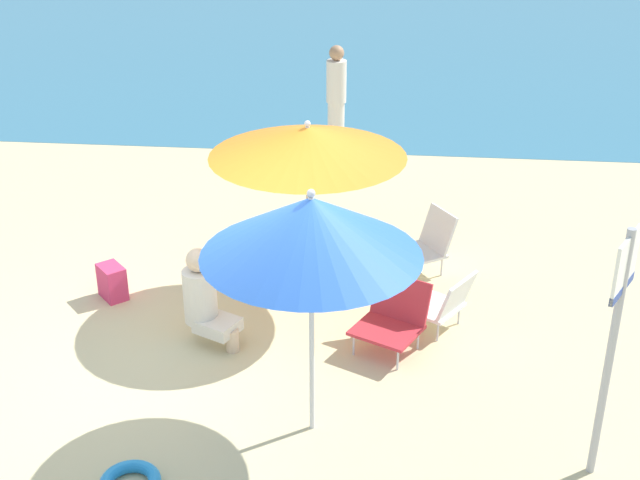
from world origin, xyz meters
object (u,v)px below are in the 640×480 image
at_px(beach_chair_a, 393,316).
at_px(beach_chair_c, 427,242).
at_px(beach_bag, 112,282).
at_px(umbrella_orange, 308,142).
at_px(warning_sign, 616,321).
at_px(umbrella_blue, 311,227).
at_px(beach_chair_b, 442,302).
at_px(person_b, 336,103).
at_px(person_a, 204,298).

height_order(beach_chair_a, beach_chair_c, beach_chair_c).
distance_m(beach_chair_a, beach_bag, 2.86).
relative_size(umbrella_orange, beach_chair_a, 2.41).
bearing_deg(beach_chair_a, warning_sign, 70.76).
height_order(umbrella_blue, beach_chair_a, umbrella_blue).
relative_size(beach_chair_b, person_b, 0.46).
xyz_separation_m(beach_chair_a, beach_chair_c, (0.33, 1.52, 0.01)).
bearing_deg(umbrella_orange, beach_chair_c, 30.67).
bearing_deg(beach_bag, warning_sign, -26.77).
height_order(person_b, beach_bag, person_b).
bearing_deg(beach_chair_c, person_b, -102.13).
distance_m(beach_chair_b, person_b, 4.58).
height_order(umbrella_orange, beach_chair_a, umbrella_orange).
height_order(beach_chair_c, person_b, person_b).
bearing_deg(umbrella_orange, beach_chair_b, -20.71).
xyz_separation_m(umbrella_orange, warning_sign, (2.34, -2.36, -0.36)).
relative_size(umbrella_orange, beach_chair_b, 2.45).
distance_m(beach_chair_c, person_b, 3.43).
relative_size(umbrella_blue, beach_bag, 5.83).
height_order(umbrella_blue, beach_chair_c, umbrella_blue).
relative_size(umbrella_blue, umbrella_orange, 1.10).
bearing_deg(beach_chair_c, umbrella_blue, 38.35).
height_order(umbrella_blue, beach_chair_b, umbrella_blue).
height_order(umbrella_blue, person_a, umbrella_blue).
relative_size(person_b, beach_bag, 4.68).
bearing_deg(warning_sign, umbrella_orange, 163.33).
relative_size(umbrella_blue, beach_chair_a, 2.64).
bearing_deg(person_b, person_a, 67.77).
height_order(beach_chair_a, warning_sign, warning_sign).
bearing_deg(beach_bag, person_a, -32.70).
bearing_deg(beach_chair_b, umbrella_blue, 89.54).
xyz_separation_m(umbrella_blue, beach_chair_a, (0.60, 1.24, -1.43)).
bearing_deg(beach_chair_a, beach_chair_b, 153.72).
bearing_deg(person_b, umbrella_orange, 77.83).
bearing_deg(umbrella_blue, beach_bag, 139.74).
relative_size(beach_chair_a, beach_chair_b, 1.01).
relative_size(beach_chair_a, beach_bag, 2.21).
bearing_deg(person_a, beach_chair_c, 64.54).
xyz_separation_m(person_b, beach_bag, (-1.90, -4.06, -0.66)).
distance_m(warning_sign, beach_bag, 4.92).
relative_size(beach_chair_a, person_b, 0.47).
xyz_separation_m(beach_chair_b, warning_sign, (1.05, -1.87, 0.99)).
height_order(umbrella_blue, person_b, umbrella_blue).
bearing_deg(beach_chair_c, beach_chair_b, 62.45).
bearing_deg(beach_chair_a, umbrella_orange, -107.38).
relative_size(beach_chair_b, warning_sign, 0.38).
bearing_deg(umbrella_orange, person_b, 90.61).
height_order(beach_chair_b, person_b, person_b).
distance_m(beach_chair_c, beach_bag, 3.25).
relative_size(warning_sign, beach_bag, 5.65).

